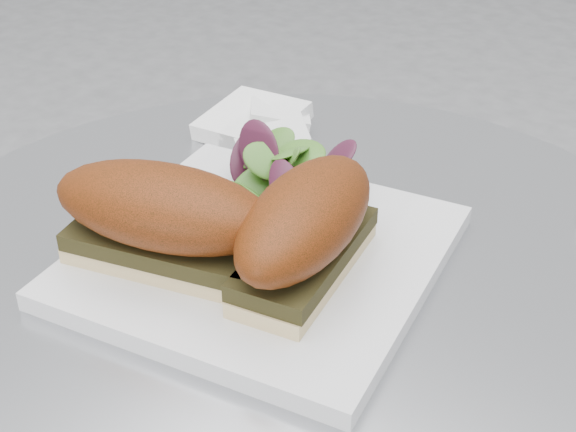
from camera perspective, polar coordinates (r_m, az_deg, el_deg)
name	(u,v)px	position (r m, az deg, el deg)	size (l,w,h in m)	color
plate	(262,255)	(0.65, -1.87, -2.81)	(0.27, 0.27, 0.02)	silver
sandwich_left	(164,216)	(0.61, -8.80, -0.03)	(0.19, 0.13, 0.08)	beige
sandwich_right	(306,227)	(0.59, 1.26, -0.80)	(0.11, 0.18, 0.08)	beige
salad	(287,168)	(0.70, -0.08, 3.44)	(0.11, 0.11, 0.05)	#5D9631
napkin	(261,136)	(0.83, -1.90, 5.72)	(0.12, 0.12, 0.02)	white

